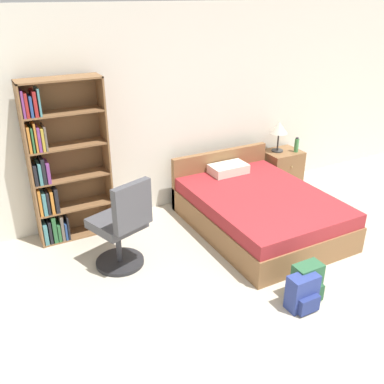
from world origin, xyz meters
name	(u,v)px	position (x,y,z in m)	size (l,w,h in m)	color
ground_plane	(343,358)	(0.00, 0.00, 0.00)	(14.00, 14.00, 0.00)	#BCB29E
wall_back	(170,111)	(0.00, 3.23, 1.30)	(9.00, 0.06, 2.60)	silver
bookshelf	(59,168)	(-1.52, 2.99, 0.89)	(0.89, 0.29, 1.89)	brown
bed	(257,209)	(0.63, 2.10, 0.25)	(1.46, 1.99, 0.73)	brown
office_chair	(122,227)	(-1.13, 2.05, 0.49)	(0.62, 0.68, 1.04)	#232326
nightstand	(281,169)	(1.69, 2.94, 0.28)	(0.53, 0.45, 0.56)	brown
table_lamp	(279,129)	(1.61, 2.99, 0.90)	(0.25, 0.25, 0.44)	#333333
water_bottle	(297,145)	(1.84, 2.84, 0.67)	(0.06, 0.06, 0.22)	#3F8C4C
backpack_green	(307,283)	(0.25, 0.74, 0.18)	(0.28, 0.22, 0.37)	#2D603D
backpack_blue	(303,293)	(0.11, 0.64, 0.17)	(0.29, 0.22, 0.35)	navy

